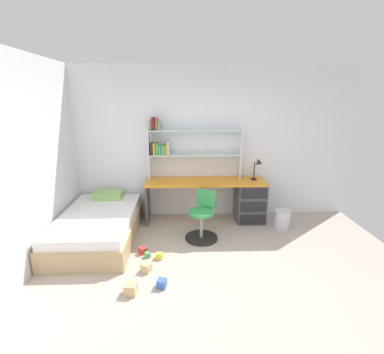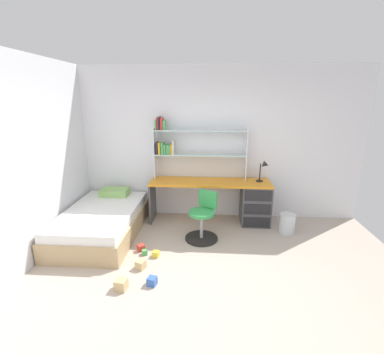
% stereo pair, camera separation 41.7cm
% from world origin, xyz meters
% --- Properties ---
extents(ground_plane, '(5.53, 5.48, 0.02)m').
position_xyz_m(ground_plane, '(0.00, 0.00, -0.01)').
color(ground_plane, '#B2A393').
extents(room_shell, '(5.53, 5.48, 2.72)m').
position_xyz_m(room_shell, '(-1.14, 1.14, 1.36)').
color(room_shell, silver).
rests_on(room_shell, ground_plane).
extents(desk, '(2.11, 0.55, 0.76)m').
position_xyz_m(desk, '(0.64, 1.94, 0.43)').
color(desk, orange).
rests_on(desk, ground_plane).
extents(bookshelf_hutch, '(1.64, 0.22, 1.10)m').
position_xyz_m(bookshelf_hutch, '(-0.36, 2.10, 1.38)').
color(bookshelf_hutch, silver).
rests_on(bookshelf_hutch, desk).
extents(desk_lamp, '(0.20, 0.17, 0.38)m').
position_xyz_m(desk_lamp, '(0.99, 1.95, 1.01)').
color(desk_lamp, black).
rests_on(desk_lamp, desk).
extents(swivel_chair, '(0.52, 0.52, 0.76)m').
position_xyz_m(swivel_chair, '(-0.03, 1.27, 0.30)').
color(swivel_chair, black).
rests_on(swivel_chair, ground_plane).
extents(bed_platform, '(1.14, 1.87, 0.56)m').
position_xyz_m(bed_platform, '(-1.67, 1.30, 0.22)').
color(bed_platform, tan).
rests_on(bed_platform, ground_plane).
extents(waste_bin, '(0.26, 0.26, 0.33)m').
position_xyz_m(waste_bin, '(1.36, 1.57, 0.16)').
color(waste_bin, silver).
rests_on(waste_bin, ground_plane).
extents(toy_block_red_0, '(0.13, 0.13, 0.09)m').
position_xyz_m(toy_block_red_0, '(-0.92, 0.83, 0.05)').
color(toy_block_red_0, red).
rests_on(toy_block_red_0, ground_plane).
extents(toy_block_yellow_1, '(0.10, 0.10, 0.09)m').
position_xyz_m(toy_block_yellow_1, '(-0.67, 0.69, 0.04)').
color(toy_block_yellow_1, gold).
rests_on(toy_block_yellow_1, ground_plane).
extents(toy_block_natural_2, '(0.15, 0.15, 0.11)m').
position_xyz_m(toy_block_natural_2, '(-0.82, 0.39, 0.06)').
color(toy_block_natural_2, tan).
rests_on(toy_block_natural_2, ground_plane).
extents(toy_block_green_3, '(0.09, 0.09, 0.07)m').
position_xyz_m(toy_block_green_3, '(-0.85, 0.73, 0.04)').
color(toy_block_green_3, '#479E51').
rests_on(toy_block_green_3, ground_plane).
extents(toy_block_blue_4, '(0.12, 0.12, 0.10)m').
position_xyz_m(toy_block_blue_4, '(-0.60, 0.07, 0.05)').
color(toy_block_blue_4, '#3860B7').
rests_on(toy_block_blue_4, ground_plane).
extents(toy_block_natural_5, '(0.15, 0.15, 0.13)m').
position_xyz_m(toy_block_natural_5, '(-0.94, -0.03, 0.06)').
color(toy_block_natural_5, tan).
rests_on(toy_block_natural_5, ground_plane).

